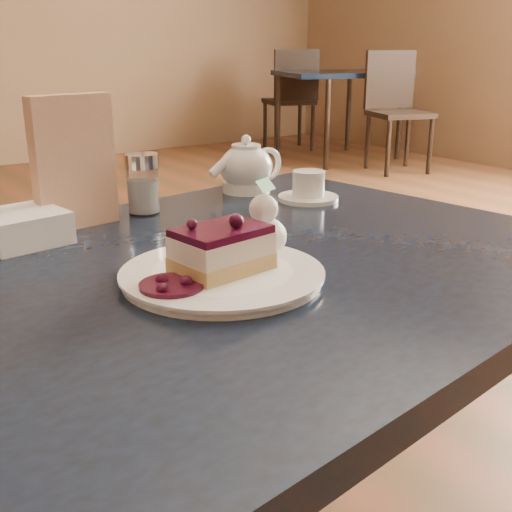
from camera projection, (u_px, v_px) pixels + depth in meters
main_table at (200, 323)px, 0.83m from camera, size 1.18×0.87×0.69m
dessert_plate at (222, 276)px, 0.77m from camera, size 0.24×0.24×0.01m
cheesecake_slice at (222, 250)px, 0.76m from camera, size 0.12×0.09×0.05m
whipped_cream at (264, 236)px, 0.82m from camera, size 0.06×0.06×0.05m
berry_sauce at (172, 286)px, 0.72m from camera, size 0.07×0.07×0.01m
tea_set at (259, 173)px, 1.21m from camera, size 0.20×0.23×0.10m
menu_card at (74, 162)px, 0.97m from camera, size 0.13×0.04×0.20m
sugar_shaker at (143, 183)px, 1.06m from camera, size 0.05×0.05×0.10m
napkin_stack at (22, 227)px, 0.91m from camera, size 0.12×0.12×0.05m
bg_table_far_right at (337, 151)px, 5.53m from camera, size 1.18×1.77×1.18m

